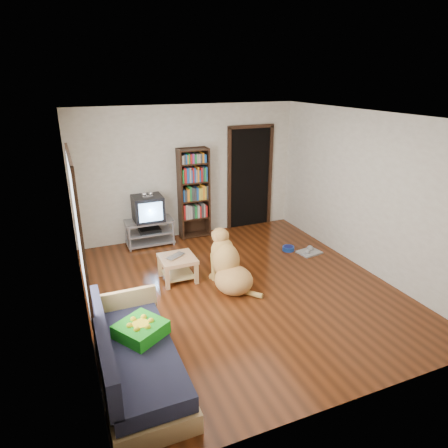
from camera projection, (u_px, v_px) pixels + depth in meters
name	position (u px, v px, depth m)	size (l,w,h in m)	color
ground	(240.00, 289.00, 6.19)	(5.00, 5.00, 0.00)	#58260F
ceiling	(243.00, 116.00, 5.28)	(5.00, 5.00, 0.00)	white
wall_back	(188.00, 172.00, 7.90)	(4.50, 4.50, 0.00)	beige
wall_front	(359.00, 291.00, 3.57)	(4.50, 4.50, 0.00)	beige
wall_left	(76.00, 231.00, 4.93)	(5.00, 5.00, 0.00)	beige
wall_right	(366.00, 193.00, 6.54)	(5.00, 5.00, 0.00)	beige
green_cushion	(141.00, 329.00, 4.37)	(0.46, 0.46, 0.15)	green
laptop	(178.00, 257.00, 6.29)	(0.33, 0.21, 0.03)	silver
dog_bowl	(288.00, 248.00, 7.52)	(0.22, 0.22, 0.08)	navy
grey_rag	(309.00, 252.00, 7.42)	(0.40, 0.32, 0.03)	#A7A7A7
window	(78.00, 230.00, 4.43)	(0.03, 1.46, 1.70)	white
doorway	(250.00, 175.00, 8.43)	(1.03, 0.05, 2.19)	black
tv_stand	(150.00, 231.00, 7.72)	(0.90, 0.45, 0.50)	#99999E
crt_tv	(148.00, 208.00, 7.57)	(0.55, 0.52, 0.58)	black
bookshelf	(194.00, 189.00, 7.88)	(0.60, 0.30, 1.80)	black
sofa	(135.00, 361.00, 4.23)	(0.80, 1.80, 0.80)	tan
coffee_table	(178.00, 264.00, 6.37)	(0.55, 0.55, 0.40)	tan
dog	(228.00, 267.00, 6.15)	(0.66, 1.08, 0.93)	tan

